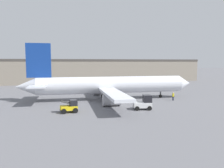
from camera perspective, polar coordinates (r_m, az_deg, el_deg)
The scene contains 6 objects.
ground_plane at distance 46.13m, azimuth 0.00°, elevation -4.06°, with size 400.00×400.00×0.00m, color slate.
terminal_building at distance 86.01m, azimuth -6.60°, elevation 3.47°, with size 91.49×12.48×8.89m.
airplane at distance 45.50m, azimuth -1.25°, elevation -0.31°, with size 37.19×32.22×11.50m.
ground_crew_worker at distance 46.58m, azimuth 15.68°, elevation -3.06°, with size 0.37×0.37×1.69m.
baggage_tug at distance 36.77m, azimuth 8.34°, elevation -4.92°, with size 3.21×2.39×2.45m.
belt_loader_truck at distance 35.01m, azimuth -10.94°, elevation -5.76°, with size 2.73×2.07×1.96m.
Camera 1 is at (-12.18, -43.78, 7.90)m, focal length 35.00 mm.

